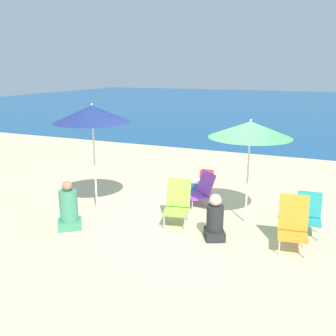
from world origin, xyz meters
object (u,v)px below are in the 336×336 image
beach_chair_orange (293,223)px  cooler_box (195,185)px  beach_chair_purple (201,189)px  person_seated_near (215,220)px  beach_umbrella_navy (92,114)px  beach_chair_lime (178,202)px  person_seated_far (69,209)px  beach_chair_teal (309,213)px  backpack_red (207,176)px  beach_umbrella_green (250,130)px

beach_chair_orange → cooler_box: 3.25m
beach_chair_purple → person_seated_near: size_ratio=0.95×
beach_umbrella_navy → beach_chair_lime: (1.81, 0.04, -1.60)m
person_seated_far → cooler_box: 3.27m
beach_chair_lime → cooler_box: size_ratio=1.93×
beach_chair_teal → cooler_box: beach_chair_teal is taller
beach_chair_purple → person_seated_far: (-1.85, -2.17, 0.03)m
beach_chair_lime → person_seated_near: 0.96m
backpack_red → cooler_box: cooler_box is taller
person_seated_far → beach_umbrella_green: bearing=80.9°
beach_umbrella_navy → beach_umbrella_green: bearing=10.7°
beach_umbrella_navy → beach_chair_teal: beach_umbrella_navy is taller
beach_chair_orange → beach_chair_lime: 2.15m
beach_chair_lime → person_seated_near: size_ratio=1.01×
beach_umbrella_navy → person_seated_far: (0.06, -1.00, -1.64)m
beach_chair_orange → backpack_red: beach_chair_orange is taller
beach_chair_orange → person_seated_far: bearing=-176.1°
backpack_red → cooler_box: (-0.01, -0.94, 0.01)m
beach_chair_purple → person_seated_far: bearing=-87.5°
person_seated_near → beach_umbrella_navy: bearing=145.7°
backpack_red → beach_umbrella_green: bearing=-57.0°
beach_chair_purple → cooler_box: bearing=160.8°
beach_umbrella_green → beach_chair_lime: beach_umbrella_green is taller
beach_chair_orange → cooler_box: size_ratio=2.05×
backpack_red → beach_umbrella_navy: bearing=-118.1°
beach_chair_teal → beach_chair_orange: bearing=-110.9°
beach_chair_purple → person_seated_near: (0.76, -1.54, -0.00)m
beach_umbrella_green → beach_chair_orange: 1.83m
beach_chair_orange → person_seated_near: 1.29m
beach_chair_teal → beach_chair_purple: size_ratio=0.96×
beach_chair_teal → person_seated_near: 1.72m
cooler_box → backpack_red: bearing=89.6°
person_seated_far → beach_chair_orange: bearing=64.3°
beach_umbrella_navy → beach_chair_orange: beach_umbrella_navy is taller
person_seated_far → beach_chair_purple: bearing=102.5°
beach_umbrella_green → beach_chair_teal: 1.82m
beach_umbrella_navy → beach_chair_lime: bearing=1.2°
beach_chair_purple → cooler_box: beach_chair_purple is taller
backpack_red → cooler_box: size_ratio=0.76×
beach_umbrella_green → backpack_red: bearing=123.0°
beach_umbrella_navy → beach_chair_teal: (4.15, 0.49, -1.62)m
beach_chair_orange → beach_chair_purple: bearing=138.2°
beach_chair_teal → person_seated_far: 4.35m
beach_chair_purple → beach_chair_lime: beach_chair_lime is taller
beach_umbrella_navy → backpack_red: (1.53, 2.86, -1.87)m
beach_chair_teal → beach_umbrella_green: bearing=171.5°
person_seated_near → beach_chair_teal: bearing=3.9°
beach_umbrella_green → person_seated_far: (-2.96, -1.57, -1.44)m
beach_umbrella_green → backpack_red: 3.20m
beach_chair_teal → person_seated_near: person_seated_near is taller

